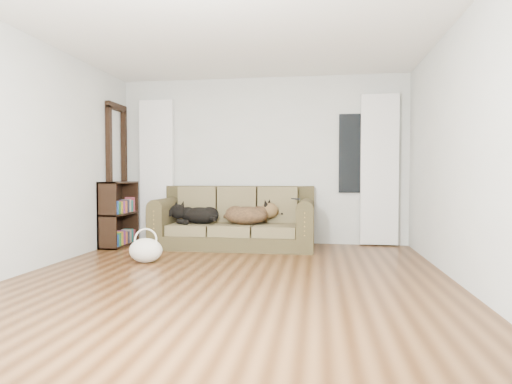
# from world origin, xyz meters

# --- Properties ---
(floor) EXTENTS (5.00, 5.00, 0.00)m
(floor) POSITION_xyz_m (0.00, 0.00, 0.00)
(floor) COLOR #39200D
(floor) RESTS_ON ground
(ceiling) EXTENTS (5.00, 5.00, 0.00)m
(ceiling) POSITION_xyz_m (0.00, 0.00, 2.60)
(ceiling) COLOR white
(ceiling) RESTS_ON ground
(wall_back) EXTENTS (4.50, 0.04, 2.60)m
(wall_back) POSITION_xyz_m (0.00, 2.50, 1.30)
(wall_back) COLOR beige
(wall_back) RESTS_ON ground
(wall_left) EXTENTS (0.04, 5.00, 2.60)m
(wall_left) POSITION_xyz_m (-2.25, 0.00, 1.30)
(wall_left) COLOR beige
(wall_left) RESTS_ON ground
(wall_right) EXTENTS (0.04, 5.00, 2.60)m
(wall_right) POSITION_xyz_m (2.25, 0.00, 1.30)
(wall_right) COLOR beige
(wall_right) RESTS_ON ground
(curtain_left) EXTENTS (0.55, 0.08, 2.25)m
(curtain_left) POSITION_xyz_m (-1.70, 2.42, 1.15)
(curtain_left) COLOR white
(curtain_left) RESTS_ON ground
(curtain_right) EXTENTS (0.55, 0.08, 2.25)m
(curtain_right) POSITION_xyz_m (1.80, 2.42, 1.15)
(curtain_right) COLOR white
(curtain_right) RESTS_ON ground
(window_pane) EXTENTS (0.50, 0.03, 1.20)m
(window_pane) POSITION_xyz_m (1.45, 2.47, 1.40)
(window_pane) COLOR black
(window_pane) RESTS_ON wall_back
(door_casing) EXTENTS (0.07, 0.60, 2.10)m
(door_casing) POSITION_xyz_m (-2.20, 2.05, 1.05)
(door_casing) COLOR black
(door_casing) RESTS_ON ground
(sofa) EXTENTS (2.34, 1.01, 0.96)m
(sofa) POSITION_xyz_m (-0.34, 1.97, 0.45)
(sofa) COLOR #34291A
(sofa) RESTS_ON floor
(dog_black_lab) EXTENTS (0.67, 0.54, 0.25)m
(dog_black_lab) POSITION_xyz_m (-0.88, 1.93, 0.48)
(dog_black_lab) COLOR black
(dog_black_lab) RESTS_ON sofa
(dog_shepherd) EXTENTS (0.67, 0.48, 0.29)m
(dog_shepherd) POSITION_xyz_m (-0.11, 1.95, 0.49)
(dog_shepherd) COLOR black
(dog_shepherd) RESTS_ON sofa
(tv_remote) EXTENTS (0.14, 0.19, 0.02)m
(tv_remote) POSITION_xyz_m (0.57, 1.87, 0.73)
(tv_remote) COLOR black
(tv_remote) RESTS_ON sofa
(tote_bag) EXTENTS (0.46, 0.39, 0.30)m
(tote_bag) POSITION_xyz_m (-1.18, 0.72, 0.16)
(tote_bag) COLOR silver
(tote_bag) RESTS_ON floor
(bookshelf) EXTENTS (0.37, 0.80, 0.97)m
(bookshelf) POSITION_xyz_m (-2.09, 1.87, 0.50)
(bookshelf) COLOR black
(bookshelf) RESTS_ON floor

